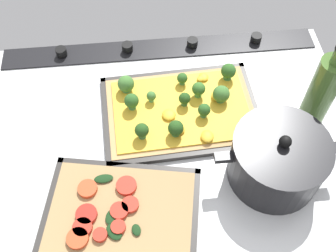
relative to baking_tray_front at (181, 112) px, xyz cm
name	(u,v)px	position (x,y,z in cm)	size (l,w,h in cm)	color
ground_plane	(171,142)	(2.97, 6.81, -1.87)	(84.72, 63.01, 3.00)	silver
stove_control_panel	(160,48)	(2.97, -21.20, 0.17)	(81.33, 7.00, 2.60)	black
baking_tray_front	(181,112)	(0.00, 0.00, 0.00)	(37.02, 26.43, 1.30)	#33302D
broccoli_pizza	(181,107)	(0.04, -0.45, 1.66)	(34.52, 23.92, 5.80)	tan
baking_tray_back	(122,212)	(14.61, 23.39, 0.01)	(34.08, 26.98, 1.30)	#33302D
veggie_pizza_back	(117,212)	(15.40, 23.45, 0.79)	(31.27, 24.17, 1.90)	#A58253
cooking_pot	(277,160)	(-17.31, 17.55, 5.43)	(26.11, 19.29, 13.90)	black
oil_bottle	(323,90)	(-29.62, 4.13, 9.53)	(5.95, 5.95, 23.55)	#476B2D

